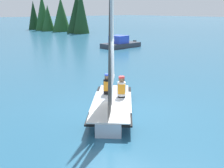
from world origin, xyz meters
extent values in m
plane|color=#235675|center=(0.00, 0.00, 0.00)|extent=(260.00, 260.00, 0.00)
cube|color=#B2BCCC|center=(0.00, 0.00, 0.20)|extent=(2.54, 2.52, 0.41)
cube|color=#B2BCCC|center=(1.15, -1.12, 0.20)|extent=(1.18, 1.18, 0.41)
cube|color=#B2BCCC|center=(-1.15, 1.12, 0.20)|extent=(1.46, 1.47, 0.41)
cube|color=black|center=(0.00, 0.00, 0.34)|extent=(3.81, 3.77, 0.05)
cube|color=silver|center=(0.81, -0.79, 0.43)|extent=(2.17, 2.16, 0.04)
cylinder|color=#B7B7BC|center=(0.37, -0.36, 3.22)|extent=(0.08, 0.08, 5.61)
cylinder|color=#B7B7BC|center=(-0.31, 0.30, 1.01)|extent=(1.40, 1.36, 0.07)
pyramid|color=white|center=(-0.31, 0.30, 3.47)|extent=(1.31, 1.28, 4.86)
pyramid|color=black|center=(0.92, -0.90, 2.51)|extent=(1.03, 1.00, 4.01)
cube|color=black|center=(-1.53, 1.49, 0.14)|extent=(0.08, 0.08, 0.29)
cube|color=black|center=(-0.12, 0.56, 0.23)|extent=(0.37, 0.37, 0.45)
cylinder|color=white|center=(-0.12, 0.56, 0.71)|extent=(0.42, 0.42, 0.50)
cube|color=orange|center=(-0.12, 0.56, 0.73)|extent=(0.42, 0.42, 0.35)
sphere|color=brown|center=(-0.12, 0.56, 1.05)|extent=(0.22, 0.22, 0.22)
cylinder|color=red|center=(-0.12, 0.56, 1.14)|extent=(0.30, 0.30, 0.06)
cube|color=black|center=(-0.75, 0.44, 0.23)|extent=(0.37, 0.37, 0.45)
cylinder|color=black|center=(-0.75, 0.44, 0.71)|extent=(0.42, 0.42, 0.50)
cube|color=orange|center=(-0.75, 0.44, 0.73)|extent=(0.42, 0.42, 0.35)
sphere|color=brown|center=(-0.75, 0.44, 1.05)|extent=(0.22, 0.22, 0.22)
cylinder|color=blue|center=(-0.75, 0.44, 1.14)|extent=(0.30, 0.30, 0.06)
cube|color=#333842|center=(-12.45, 12.04, 0.21)|extent=(1.99, 3.78, 0.43)
cube|color=blue|center=(-12.44, 11.76, 0.78)|extent=(1.51, 1.36, 0.70)
cube|color=black|center=(-12.55, 14.00, 0.26)|extent=(0.25, 0.25, 0.51)
cone|color=#143319|center=(-40.85, 17.32, 2.49)|extent=(2.05, 2.05, 4.98)
cone|color=#1E4C23|center=(-38.06, 17.61, 2.99)|extent=(2.63, 2.63, 5.98)
cone|color=#1E4C23|center=(-35.91, 17.39, 2.10)|extent=(2.14, 2.14, 4.20)
cone|color=#1E4C23|center=(-33.57, 18.53, 2.66)|extent=(2.93, 2.93, 5.33)
cone|color=#143319|center=(-29.79, 19.07, 2.93)|extent=(3.26, 3.26, 5.86)
cone|color=#193D1E|center=(-28.24, 18.70, 3.17)|extent=(2.40, 2.40, 6.33)
camera|label=1|loc=(6.87, -6.04, 3.44)|focal=45.00mm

